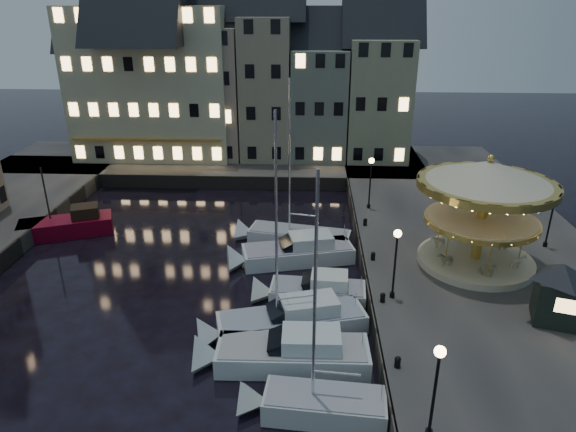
{
  "coord_description": "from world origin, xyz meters",
  "views": [
    {
      "loc": [
        2.5,
        -24.11,
        16.73
      ],
      "look_at": [
        1.0,
        8.0,
        3.2
      ],
      "focal_mm": 32.0,
      "sensor_mm": 36.0,
      "label": 1
    }
  ],
  "objects_px": {
    "carousel": "(486,194)",
    "bollard_c": "(373,256)",
    "motorboat_f": "(292,237)",
    "red_fishing_boat": "(69,226)",
    "streetlamp_a": "(436,379)",
    "bollard_b": "(383,297)",
    "streetlamp_b": "(396,254)",
    "motorboat_b": "(285,354)",
    "motorboat_c": "(285,322)",
    "streetlamp_d": "(553,209)",
    "motorboat_d": "(311,293)",
    "streetlamp_c": "(371,176)",
    "motorboat_e": "(292,253)",
    "ticket_kiosk": "(560,283)",
    "bollard_a": "(398,361)",
    "motorboat_a": "(311,405)",
    "bollard_d": "(365,222)"
  },
  "relations": [
    {
      "from": "bollard_a",
      "to": "bollard_c",
      "type": "height_order",
      "value": "same"
    },
    {
      "from": "streetlamp_d",
      "to": "streetlamp_c",
      "type": "bearing_deg",
      "value": 150.09
    },
    {
      "from": "motorboat_d",
      "to": "motorboat_f",
      "type": "xyz_separation_m",
      "value": [
        -1.46,
        8.01,
        -0.11
      ]
    },
    {
      "from": "motorboat_d",
      "to": "ticket_kiosk",
      "type": "height_order",
      "value": "ticket_kiosk"
    },
    {
      "from": "streetlamp_a",
      "to": "streetlamp_c",
      "type": "bearing_deg",
      "value": 90.0
    },
    {
      "from": "motorboat_b",
      "to": "motorboat_c",
      "type": "height_order",
      "value": "motorboat_c"
    },
    {
      "from": "red_fishing_boat",
      "to": "bollard_c",
      "type": "bearing_deg",
      "value": -13.99
    },
    {
      "from": "motorboat_a",
      "to": "motorboat_d",
      "type": "bearing_deg",
      "value": 90.59
    },
    {
      "from": "red_fishing_boat",
      "to": "carousel",
      "type": "relative_size",
      "value": 0.87
    },
    {
      "from": "streetlamp_d",
      "to": "red_fishing_boat",
      "type": "distance_m",
      "value": 34.9
    },
    {
      "from": "streetlamp_d",
      "to": "red_fishing_boat",
      "type": "relative_size",
      "value": 0.59
    },
    {
      "from": "motorboat_a",
      "to": "red_fishing_boat",
      "type": "distance_m",
      "value": 25.96
    },
    {
      "from": "streetlamp_a",
      "to": "bollard_a",
      "type": "relative_size",
      "value": 7.32
    },
    {
      "from": "bollard_b",
      "to": "motorboat_d",
      "type": "bearing_deg",
      "value": 154.93
    },
    {
      "from": "bollard_b",
      "to": "motorboat_a",
      "type": "relative_size",
      "value": 0.05
    },
    {
      "from": "bollard_a",
      "to": "bollard_d",
      "type": "height_order",
      "value": "same"
    },
    {
      "from": "motorboat_b",
      "to": "carousel",
      "type": "distance_m",
      "value": 15.55
    },
    {
      "from": "streetlamp_c",
      "to": "motorboat_e",
      "type": "xyz_separation_m",
      "value": [
        -5.89,
        -7.04,
        -3.37
      ]
    },
    {
      "from": "streetlamp_b",
      "to": "motorboat_f",
      "type": "bearing_deg",
      "value": 122.84
    },
    {
      "from": "motorboat_c",
      "to": "red_fishing_boat",
      "type": "relative_size",
      "value": 1.7
    },
    {
      "from": "streetlamp_b",
      "to": "motorboat_b",
      "type": "relative_size",
      "value": 0.49
    },
    {
      "from": "motorboat_d",
      "to": "motorboat_e",
      "type": "xyz_separation_m",
      "value": [
        -1.3,
        5.09,
        0.01
      ]
    },
    {
      "from": "motorboat_c",
      "to": "motorboat_d",
      "type": "bearing_deg",
      "value": 66.34
    },
    {
      "from": "motorboat_f",
      "to": "carousel",
      "type": "bearing_deg",
      "value": -23.1
    },
    {
      "from": "motorboat_d",
      "to": "ticket_kiosk",
      "type": "bearing_deg",
      "value": -14.42
    },
    {
      "from": "bollard_b",
      "to": "motorboat_f",
      "type": "relative_size",
      "value": 0.05
    },
    {
      "from": "streetlamp_b",
      "to": "motorboat_c",
      "type": "bearing_deg",
      "value": -163.19
    },
    {
      "from": "bollard_c",
      "to": "red_fishing_boat",
      "type": "xyz_separation_m",
      "value": [
        -22.69,
        5.65,
        -0.92
      ]
    },
    {
      "from": "streetlamp_d",
      "to": "bollard_b",
      "type": "distance_m",
      "value": 14.27
    },
    {
      "from": "streetlamp_c",
      "to": "ticket_kiosk",
      "type": "distance_m",
      "value": 17.35
    },
    {
      "from": "bollard_d",
      "to": "streetlamp_a",
      "type": "bearing_deg",
      "value": -88.28
    },
    {
      "from": "streetlamp_d",
      "to": "bollard_a",
      "type": "height_order",
      "value": "streetlamp_d"
    },
    {
      "from": "carousel",
      "to": "motorboat_d",
      "type": "bearing_deg",
      "value": -164.2
    },
    {
      "from": "streetlamp_a",
      "to": "motorboat_d",
      "type": "height_order",
      "value": "streetlamp_a"
    },
    {
      "from": "motorboat_d",
      "to": "red_fishing_boat",
      "type": "distance_m",
      "value": 20.67
    },
    {
      "from": "bollard_d",
      "to": "bollard_a",
      "type": "bearing_deg",
      "value": -90.0
    },
    {
      "from": "bollard_a",
      "to": "motorboat_b",
      "type": "relative_size",
      "value": 0.07
    },
    {
      "from": "streetlamp_b",
      "to": "motorboat_c",
      "type": "relative_size",
      "value": 0.35
    },
    {
      "from": "streetlamp_c",
      "to": "streetlamp_d",
      "type": "bearing_deg",
      "value": -29.91
    },
    {
      "from": "streetlamp_d",
      "to": "motorboat_d",
      "type": "bearing_deg",
      "value": -160.47
    },
    {
      "from": "motorboat_f",
      "to": "red_fishing_boat",
      "type": "distance_m",
      "value": 17.27
    },
    {
      "from": "streetlamp_a",
      "to": "bollard_b",
      "type": "relative_size",
      "value": 7.32
    },
    {
      "from": "streetlamp_b",
      "to": "bollard_b",
      "type": "relative_size",
      "value": 7.32
    },
    {
      "from": "motorboat_c",
      "to": "ticket_kiosk",
      "type": "bearing_deg",
      "value": -0.29
    },
    {
      "from": "streetlamp_d",
      "to": "red_fishing_boat",
      "type": "bearing_deg",
      "value": 174.79
    },
    {
      "from": "streetlamp_b",
      "to": "bollard_b",
      "type": "distance_m",
      "value": 2.54
    },
    {
      "from": "streetlamp_d",
      "to": "motorboat_a",
      "type": "relative_size",
      "value": 0.4
    },
    {
      "from": "motorboat_d",
      "to": "ticket_kiosk",
      "type": "xyz_separation_m",
      "value": [
        12.61,
        -3.24,
        2.9
      ]
    },
    {
      "from": "carousel",
      "to": "bollard_c",
      "type": "bearing_deg",
      "value": 178.31
    },
    {
      "from": "streetlamp_c",
      "to": "motorboat_e",
      "type": "relative_size",
      "value": 0.48
    }
  ]
}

